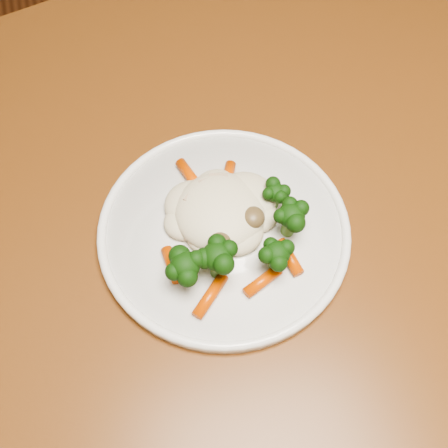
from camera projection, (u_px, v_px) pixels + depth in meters
name	position (u px, v px, depth m)	size (l,w,h in m)	color
dining_table	(181.00, 234.00, 0.73)	(1.30, 1.02, 0.75)	brown
plate	(224.00, 231.00, 0.60)	(0.27, 0.27, 0.01)	white
meal	(229.00, 223.00, 0.58)	(0.16, 0.19, 0.04)	beige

